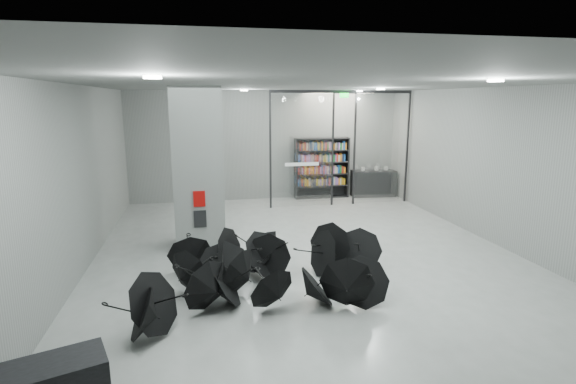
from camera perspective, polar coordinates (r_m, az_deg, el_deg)
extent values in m
plane|color=gray|center=(10.08, 3.41, -9.49)|extent=(14.00, 14.00, 0.00)
cube|color=slate|center=(9.38, 3.72, 13.88)|extent=(10.00, 14.00, 0.02)
cube|color=#5E615E|center=(16.33, -2.81, 6.04)|extent=(10.00, 0.02, 4.00)
cube|color=#5E615E|center=(9.56, -26.78, 0.53)|extent=(0.02, 14.00, 4.00)
cube|color=#5E615E|center=(11.84, 27.67, 2.42)|extent=(0.02, 14.00, 4.00)
cube|color=slate|center=(11.19, -11.65, 3.07)|extent=(1.20, 1.20, 4.00)
cube|color=#A50A07|center=(10.70, -11.50, -0.88)|extent=(0.28, 0.04, 0.38)
cube|color=black|center=(10.82, -11.39, -3.46)|extent=(0.30, 0.03, 0.42)
cube|color=#0CE533|center=(15.15, 7.35, 12.39)|extent=(0.30, 0.06, 0.15)
cube|color=silver|center=(15.05, 1.84, 5.54)|extent=(2.20, 0.02, 3.95)
cube|color=silver|center=(15.97, 12.07, 5.66)|extent=(2.00, 0.02, 3.95)
cube|color=black|center=(14.84, -2.32, 5.45)|extent=(0.06, 0.06, 4.00)
cube|color=black|center=(15.34, 5.86, 5.61)|extent=(0.06, 0.06, 4.00)
cube|color=black|center=(15.60, 8.68, 5.64)|extent=(0.06, 0.06, 4.00)
cube|color=black|center=(16.39, 15.30, 5.66)|extent=(0.06, 0.06, 4.00)
cube|color=black|center=(15.34, 7.12, 12.88)|extent=(5.00, 0.08, 0.10)
cube|color=black|center=(17.27, 11.05, 1.13)|extent=(1.72, 0.82, 1.00)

